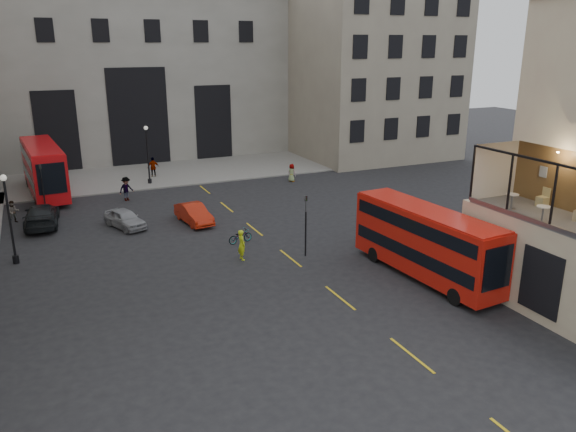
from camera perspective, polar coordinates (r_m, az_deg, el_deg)
name	(u,v)px	position (r m, az deg, el deg)	size (l,w,h in m)	color
ground	(450,345)	(25.65, 16.12, -12.47)	(140.00, 140.00, 0.00)	black
host_frontage	(565,272)	(29.10, 26.35, -5.11)	(3.00, 11.00, 4.50)	#C5BA94
cafe_floor	(573,225)	(28.38, 26.96, -0.79)	(3.00, 10.00, 0.10)	slate
gateway	(127,71)	(65.39, -16.02, 13.95)	(35.00, 10.60, 18.00)	#99968E
building_right	(363,61)	(66.59, 7.66, 15.36)	(16.60, 18.60, 20.00)	gray
pavement_far	(142,175)	(56.66, -14.63, 4.08)	(40.00, 12.00, 0.12)	slate
traffic_light_near	(306,218)	(33.39, 1.82, -0.19)	(0.16, 0.20, 3.80)	black
traffic_light_far	(42,183)	(45.64, -23.70, 3.12)	(0.16, 0.20, 3.80)	black
street_lamp_a	(10,224)	(36.00, -26.36, -0.78)	(0.36, 0.36, 5.33)	black
street_lamp_b	(148,159)	(52.33, -14.03, 5.68)	(0.36, 0.36, 5.33)	black
bus_near	(426,240)	(31.32, 13.81, -2.35)	(2.93, 9.90, 3.90)	#B6160C
bus_far	(43,167)	(51.37, -23.59, 4.59)	(3.29, 11.03, 4.34)	red
car_a	(125,219)	(40.73, -16.23, -0.25)	(1.55, 3.85, 1.31)	gray
car_b	(194,214)	(40.67, -9.55, 0.23)	(1.46, 4.18, 1.38)	#B8200B
car_c	(42,215)	(43.10, -23.75, 0.07)	(2.18, 5.36, 1.56)	black
bicycle	(240,236)	(36.35, -4.87, -2.06)	(0.59, 1.69, 0.89)	gray
cyclist	(242,245)	(33.42, -4.73, -2.94)	(0.68, 0.44, 1.85)	#C1D716
pedestrian_a	(13,212)	(44.72, -26.13, 0.39)	(0.79, 0.62, 1.62)	gray
pedestrian_b	(126,189)	(47.61, -16.11, 2.66)	(1.28, 0.73, 1.97)	gray
pedestrian_c	(153,168)	(55.18, -13.53, 4.81)	(1.16, 0.48, 1.97)	gray
pedestrian_d	(292,173)	(52.19, 0.37, 4.42)	(0.81, 0.53, 1.66)	gray
cafe_table_mid	(543,211)	(27.91, 24.48, 0.43)	(0.60, 0.60, 0.74)	silver
cafe_table_far	(512,199)	(29.50, 21.80, 1.61)	(0.60, 0.60, 0.76)	silver
cafe_chair_d	(543,201)	(30.59, 24.44, 1.40)	(0.47, 0.47, 0.94)	tan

